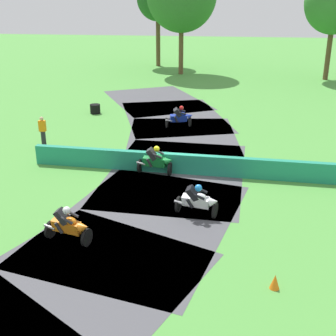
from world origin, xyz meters
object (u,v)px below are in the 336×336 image
object	(u,v)px
motorcycle_trailing_green	(156,161)
motorcycle_fourth_blue	(180,117)
motorcycle_lead_orange	(68,225)
tire_stack_mid_a	(73,159)
traffic_cone	(275,282)
tire_stack_mid_b	(95,109)
motorcycle_chase_white	(198,200)
track_marshal	(43,132)

from	to	relation	value
motorcycle_trailing_green	motorcycle_fourth_blue	bearing A→B (deg)	87.14
motorcycle_lead_orange	motorcycle_fourth_blue	bearing A→B (deg)	80.12
tire_stack_mid_a	motorcycle_trailing_green	bearing A→B (deg)	-11.83
motorcycle_trailing_green	traffic_cone	world-z (taller)	motorcycle_trailing_green
tire_stack_mid_a	motorcycle_fourth_blue	bearing A→B (deg)	55.48
tire_stack_mid_b	motorcycle_chase_white	bearing A→B (deg)	-61.04
traffic_cone	track_marshal	bearing A→B (deg)	135.00
motorcycle_trailing_green	track_marshal	world-z (taller)	track_marshal
tire_stack_mid_a	tire_stack_mid_b	bearing A→B (deg)	98.74
motorcycle_fourth_blue	tire_stack_mid_a	world-z (taller)	motorcycle_fourth_blue
motorcycle_fourth_blue	motorcycle_trailing_green	bearing A→B (deg)	-92.86
motorcycle_trailing_green	tire_stack_mid_b	xyz separation A→B (m)	(-5.49, 9.92, -0.36)
motorcycle_chase_white	motorcycle_fourth_blue	size ratio (longest dim) A/B	0.99
motorcycle_trailing_green	tire_stack_mid_b	world-z (taller)	motorcycle_trailing_green
motorcycle_trailing_green	tire_stack_mid_b	size ratio (longest dim) A/B	2.57
track_marshal	tire_stack_mid_a	bearing A→B (deg)	-43.63
tire_stack_mid_a	traffic_cone	bearing A→B (deg)	-45.35
motorcycle_fourth_blue	motorcycle_lead_orange	bearing A→B (deg)	-99.88
motorcycle_lead_orange	tire_stack_mid_a	size ratio (longest dim) A/B	2.81
motorcycle_trailing_green	tire_stack_mid_a	bearing A→B (deg)	168.17
traffic_cone	tire_stack_mid_b	bearing A→B (deg)	119.31
tire_stack_mid_b	track_marshal	size ratio (longest dim) A/B	0.41
motorcycle_chase_white	tire_stack_mid_b	bearing A→B (deg)	118.96
motorcycle_chase_white	motorcycle_fourth_blue	xyz separation A→B (m)	(-1.70, 11.09, 0.01)
motorcycle_lead_orange	traffic_cone	xyz separation A→B (m)	(6.44, -1.68, -0.44)
motorcycle_trailing_green	motorcycle_fourth_blue	world-z (taller)	motorcycle_trailing_green
tire_stack_mid_a	traffic_cone	xyz separation A→B (m)	(8.55, -8.66, 0.02)
motorcycle_chase_white	motorcycle_trailing_green	bearing A→B (deg)	118.95
motorcycle_fourth_blue	tire_stack_mid_a	bearing A→B (deg)	-124.52
motorcycle_fourth_blue	traffic_cone	distance (m)	15.70
motorcycle_lead_orange	tire_stack_mid_a	bearing A→B (deg)	106.88
tire_stack_mid_b	track_marshal	bearing A→B (deg)	-97.04
tire_stack_mid_a	track_marshal	xyz separation A→B (m)	(-2.25, 2.14, 0.62)
traffic_cone	motorcycle_trailing_green	bearing A→B (deg)	119.74
traffic_cone	motorcycle_chase_white	bearing A→B (deg)	120.46
motorcycle_fourth_blue	traffic_cone	size ratio (longest dim) A/B	3.91
tire_stack_mid_b	traffic_cone	bearing A→B (deg)	-60.69
motorcycle_chase_white	track_marshal	bearing A→B (deg)	141.29
motorcycle_chase_white	motorcycle_trailing_green	size ratio (longest dim) A/B	1.00
track_marshal	traffic_cone	world-z (taller)	track_marshal
traffic_cone	motorcycle_lead_orange	bearing A→B (deg)	165.36
motorcycle_fourth_blue	track_marshal	world-z (taller)	track_marshal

